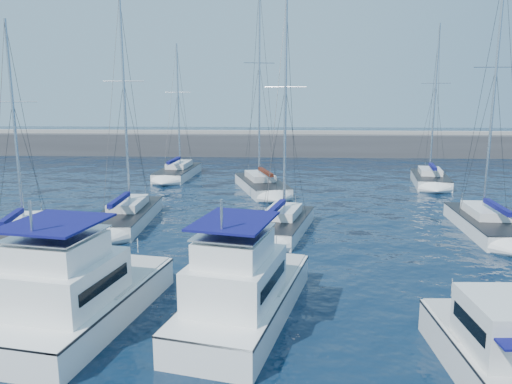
{
  "coord_description": "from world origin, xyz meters",
  "views": [
    {
      "loc": [
        1.19,
        -18.79,
        8.74
      ],
      "look_at": [
        -0.26,
        9.86,
        3.0
      ],
      "focal_mm": 35.0,
      "sensor_mm": 36.0,
      "label": 1
    }
  ],
  "objects_px": {
    "sailboat_mid_c": "(281,224)",
    "sailboat_mid_e": "(487,224)",
    "motor_yacht_stbd_outer": "(494,350)",
    "sailboat_back_a": "(178,172)",
    "sailboat_back_b": "(261,185)",
    "sailboat_mid_b": "(127,216)",
    "sailboat_mid_a": "(21,236)",
    "sailboat_back_c": "(430,179)",
    "motor_yacht_port_inner": "(76,297)",
    "motor_yacht_stbd_inner": "(242,294)"
  },
  "relations": [
    {
      "from": "sailboat_back_a",
      "to": "sailboat_back_b",
      "type": "xyz_separation_m",
      "value": [
        9.05,
        -7.01,
        0.04
      ]
    },
    {
      "from": "motor_yacht_port_inner",
      "to": "sailboat_mid_e",
      "type": "relative_size",
      "value": 0.57
    },
    {
      "from": "sailboat_mid_b",
      "to": "sailboat_back_c",
      "type": "height_order",
      "value": "sailboat_back_c"
    },
    {
      "from": "sailboat_back_a",
      "to": "sailboat_back_b",
      "type": "bearing_deg",
      "value": -34.14
    },
    {
      "from": "motor_yacht_stbd_outer",
      "to": "sailboat_back_b",
      "type": "bearing_deg",
      "value": 103.07
    },
    {
      "from": "motor_yacht_stbd_outer",
      "to": "sailboat_back_c",
      "type": "xyz_separation_m",
      "value": [
        7.76,
        33.63,
        -0.41
      ]
    },
    {
      "from": "sailboat_back_b",
      "to": "motor_yacht_stbd_outer",
      "type": "bearing_deg",
      "value": -90.28
    },
    {
      "from": "motor_yacht_port_inner",
      "to": "sailboat_mid_a",
      "type": "height_order",
      "value": "sailboat_mid_a"
    },
    {
      "from": "motor_yacht_port_inner",
      "to": "sailboat_back_a",
      "type": "height_order",
      "value": "sailboat_back_a"
    },
    {
      "from": "sailboat_mid_b",
      "to": "sailboat_back_b",
      "type": "distance_m",
      "value": 14.73
    },
    {
      "from": "motor_yacht_stbd_inner",
      "to": "sailboat_back_b",
      "type": "relative_size",
      "value": 0.53
    },
    {
      "from": "motor_yacht_stbd_inner",
      "to": "sailboat_back_c",
      "type": "height_order",
      "value": "sailboat_back_c"
    },
    {
      "from": "motor_yacht_stbd_inner",
      "to": "sailboat_back_b",
      "type": "distance_m",
      "value": 26.3
    },
    {
      "from": "sailboat_mid_a",
      "to": "sailboat_mid_e",
      "type": "bearing_deg",
      "value": -2.48
    },
    {
      "from": "motor_yacht_stbd_inner",
      "to": "sailboat_mid_e",
      "type": "distance_m",
      "value": 19.84
    },
    {
      "from": "motor_yacht_stbd_outer",
      "to": "sailboat_back_a",
      "type": "bearing_deg",
      "value": 112.71
    },
    {
      "from": "sailboat_mid_a",
      "to": "sailboat_mid_b",
      "type": "distance_m",
      "value": 6.91
    },
    {
      "from": "sailboat_mid_a",
      "to": "sailboat_mid_c",
      "type": "bearing_deg",
      "value": 1.4
    },
    {
      "from": "motor_yacht_port_inner",
      "to": "sailboat_mid_b",
      "type": "relative_size",
      "value": 0.62
    },
    {
      "from": "sailboat_mid_e",
      "to": "sailboat_back_c",
      "type": "xyz_separation_m",
      "value": [
        1.24,
        16.68,
        -0.0
      ]
    },
    {
      "from": "sailboat_back_a",
      "to": "sailboat_back_b",
      "type": "distance_m",
      "value": 11.45
    },
    {
      "from": "sailboat_mid_b",
      "to": "sailboat_back_c",
      "type": "bearing_deg",
      "value": 30.77
    },
    {
      "from": "sailboat_mid_c",
      "to": "sailboat_back_c",
      "type": "xyz_separation_m",
      "value": [
        14.31,
        17.49,
        0.01
      ]
    },
    {
      "from": "sailboat_mid_a",
      "to": "sailboat_mid_e",
      "type": "relative_size",
      "value": 0.79
    },
    {
      "from": "sailboat_mid_b",
      "to": "sailboat_back_a",
      "type": "relative_size",
      "value": 1.09
    },
    {
      "from": "motor_yacht_stbd_inner",
      "to": "sailboat_mid_a",
      "type": "bearing_deg",
      "value": 159.02
    },
    {
      "from": "motor_yacht_stbd_inner",
      "to": "sailboat_back_c",
      "type": "relative_size",
      "value": 0.63
    },
    {
      "from": "sailboat_mid_a",
      "to": "sailboat_back_a",
      "type": "relative_size",
      "value": 0.94
    },
    {
      "from": "sailboat_mid_b",
      "to": "sailboat_mid_c",
      "type": "height_order",
      "value": "sailboat_mid_b"
    },
    {
      "from": "sailboat_back_c",
      "to": "sailboat_mid_c",
      "type": "bearing_deg",
      "value": -119.91
    },
    {
      "from": "sailboat_mid_a",
      "to": "sailboat_back_a",
      "type": "height_order",
      "value": "sailboat_back_a"
    },
    {
      "from": "motor_yacht_stbd_inner",
      "to": "sailboat_mid_c",
      "type": "distance_m",
      "value": 12.72
    },
    {
      "from": "sailboat_mid_e",
      "to": "motor_yacht_stbd_outer",
      "type": "bearing_deg",
      "value": -108.69
    },
    {
      "from": "motor_yacht_stbd_outer",
      "to": "sailboat_mid_b",
      "type": "bearing_deg",
      "value": 130.97
    },
    {
      "from": "motor_yacht_stbd_inner",
      "to": "motor_yacht_stbd_outer",
      "type": "xyz_separation_m",
      "value": [
        8.07,
        -3.53,
        -0.19
      ]
    },
    {
      "from": "sailboat_mid_a",
      "to": "sailboat_back_c",
      "type": "relative_size",
      "value": 0.85
    },
    {
      "from": "motor_yacht_stbd_outer",
      "to": "sailboat_mid_c",
      "type": "distance_m",
      "value": 17.43
    },
    {
      "from": "motor_yacht_port_inner",
      "to": "motor_yacht_stbd_inner",
      "type": "relative_size",
      "value": 0.97
    },
    {
      "from": "sailboat_mid_c",
      "to": "motor_yacht_stbd_inner",
      "type": "bearing_deg",
      "value": -83.9
    },
    {
      "from": "sailboat_mid_a",
      "to": "sailboat_mid_e",
      "type": "height_order",
      "value": "sailboat_mid_e"
    },
    {
      "from": "sailboat_mid_c",
      "to": "sailboat_mid_e",
      "type": "xyz_separation_m",
      "value": [
        13.08,
        0.81,
        0.01
      ]
    },
    {
      "from": "sailboat_mid_a",
      "to": "sailboat_back_c",
      "type": "height_order",
      "value": "sailboat_back_c"
    },
    {
      "from": "sailboat_mid_c",
      "to": "sailboat_back_c",
      "type": "relative_size",
      "value": 0.94
    },
    {
      "from": "motor_yacht_port_inner",
      "to": "sailboat_mid_e",
      "type": "distance_m",
      "value": 25.18
    },
    {
      "from": "sailboat_mid_e",
      "to": "sailboat_back_c",
      "type": "distance_m",
      "value": 16.72
    },
    {
      "from": "sailboat_mid_b",
      "to": "sailboat_back_b",
      "type": "relative_size",
      "value": 0.83
    },
    {
      "from": "sailboat_mid_a",
      "to": "sailboat_back_a",
      "type": "bearing_deg",
      "value": 69.0
    },
    {
      "from": "sailboat_mid_b",
      "to": "sailboat_mid_e",
      "type": "height_order",
      "value": "sailboat_mid_e"
    },
    {
      "from": "motor_yacht_port_inner",
      "to": "sailboat_mid_a",
      "type": "relative_size",
      "value": 0.72
    },
    {
      "from": "sailboat_mid_a",
      "to": "sailboat_mid_b",
      "type": "xyz_separation_m",
      "value": [
        4.74,
        5.03,
        0.01
      ]
    }
  ]
}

